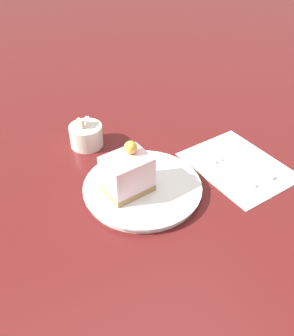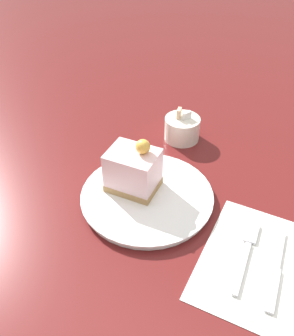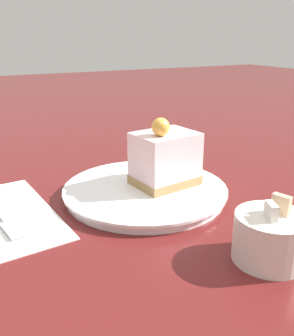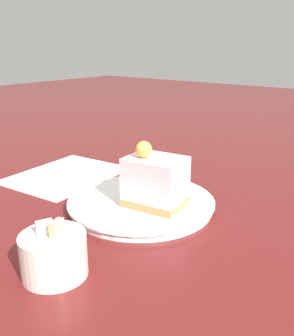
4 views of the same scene
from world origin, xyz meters
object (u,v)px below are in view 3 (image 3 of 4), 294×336
cake_slice (165,158)px  fork (4,217)px  plate (145,191)px  sugar_bowl (270,237)px

cake_slice → fork: (0.24, -0.02, -0.05)m
cake_slice → fork: 0.25m
plate → cake_slice: 0.06m
cake_slice → sugar_bowl: 0.22m
sugar_bowl → fork: bearing=-43.4°
fork → sugar_bowl: size_ratio=1.90×
plate → fork: 0.21m
cake_slice → fork: bearing=-12.4°
plate → sugar_bowl: (-0.04, 0.22, 0.02)m
cake_slice → plate: bearing=-13.9°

